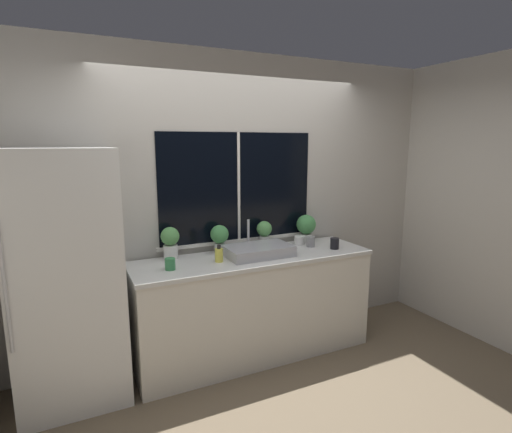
{
  "coord_description": "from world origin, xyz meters",
  "views": [
    {
      "loc": [
        -1.45,
        -2.75,
        1.91
      ],
      "look_at": [
        0.02,
        0.3,
        1.28
      ],
      "focal_mm": 28.0,
      "sensor_mm": 36.0,
      "label": 1
    }
  ],
  "objects_px": {
    "sink": "(258,250)",
    "mug_black": "(335,243)",
    "mug_grey": "(311,241)",
    "soap_bottle": "(219,255)",
    "potted_plant_far_left": "(170,241)",
    "mug_white": "(299,240)",
    "potted_plant_far_right": "(306,226)",
    "refrigerator": "(67,278)",
    "mug_green": "(170,264)",
    "potted_plant_center_right": "(264,232)",
    "potted_plant_center_left": "(220,236)"
  },
  "relations": [
    {
      "from": "sink",
      "to": "mug_black",
      "type": "relative_size",
      "value": 5.56
    },
    {
      "from": "mug_grey",
      "to": "soap_bottle",
      "type": "bearing_deg",
      "value": -174.66
    },
    {
      "from": "potted_plant_far_left",
      "to": "mug_white",
      "type": "xyz_separation_m",
      "value": [
        1.24,
        -0.07,
        -0.11
      ]
    },
    {
      "from": "potted_plant_far_right",
      "to": "soap_bottle",
      "type": "distance_m",
      "value": 1.06
    },
    {
      "from": "refrigerator",
      "to": "sink",
      "type": "xyz_separation_m",
      "value": [
        1.53,
        -0.04,
        0.04
      ]
    },
    {
      "from": "mug_white",
      "to": "sink",
      "type": "bearing_deg",
      "value": -162.45
    },
    {
      "from": "mug_grey",
      "to": "mug_white",
      "type": "height_order",
      "value": "mug_grey"
    },
    {
      "from": "refrigerator",
      "to": "mug_white",
      "type": "height_order",
      "value": "refrigerator"
    },
    {
      "from": "refrigerator",
      "to": "potted_plant_far_left",
      "type": "bearing_deg",
      "value": 13.65
    },
    {
      "from": "mug_grey",
      "to": "mug_green",
      "type": "height_order",
      "value": "mug_grey"
    },
    {
      "from": "potted_plant_far_right",
      "to": "soap_bottle",
      "type": "bearing_deg",
      "value": -165.56
    },
    {
      "from": "potted_plant_far_left",
      "to": "potted_plant_center_right",
      "type": "distance_m",
      "value": 0.9
    },
    {
      "from": "potted_plant_center_right",
      "to": "mug_grey",
      "type": "height_order",
      "value": "potted_plant_center_right"
    },
    {
      "from": "mug_grey",
      "to": "mug_green",
      "type": "bearing_deg",
      "value": -174.98
    },
    {
      "from": "mug_black",
      "to": "potted_plant_center_right",
      "type": "bearing_deg",
      "value": 148.64
    },
    {
      "from": "refrigerator",
      "to": "soap_bottle",
      "type": "height_order",
      "value": "refrigerator"
    },
    {
      "from": "mug_black",
      "to": "mug_white",
      "type": "relative_size",
      "value": 1.08
    },
    {
      "from": "refrigerator",
      "to": "mug_grey",
      "type": "relative_size",
      "value": 19.17
    },
    {
      "from": "mug_grey",
      "to": "mug_black",
      "type": "bearing_deg",
      "value": -47.59
    },
    {
      "from": "soap_bottle",
      "to": "potted_plant_center_left",
      "type": "bearing_deg",
      "value": 68.2
    },
    {
      "from": "mug_black",
      "to": "mug_white",
      "type": "xyz_separation_m",
      "value": [
        -0.22,
        0.27,
        -0.01
      ]
    },
    {
      "from": "potted_plant_center_left",
      "to": "potted_plant_far_right",
      "type": "height_order",
      "value": "potted_plant_far_right"
    },
    {
      "from": "mug_black",
      "to": "sink",
      "type": "bearing_deg",
      "value": 171.65
    },
    {
      "from": "potted_plant_far_left",
      "to": "mug_black",
      "type": "xyz_separation_m",
      "value": [
        1.46,
        -0.34,
        -0.1
      ]
    },
    {
      "from": "refrigerator",
      "to": "soap_bottle",
      "type": "distance_m",
      "value": 1.15
    },
    {
      "from": "mug_green",
      "to": "potted_plant_far_left",
      "type": "bearing_deg",
      "value": 75.3
    },
    {
      "from": "potted_plant_far_right",
      "to": "mug_white",
      "type": "xyz_separation_m",
      "value": [
        -0.12,
        -0.07,
        -0.12
      ]
    },
    {
      "from": "mug_white",
      "to": "potted_plant_far_left",
      "type": "bearing_deg",
      "value": 176.82
    },
    {
      "from": "mug_white",
      "to": "mug_green",
      "type": "distance_m",
      "value": 1.34
    },
    {
      "from": "mug_white",
      "to": "mug_green",
      "type": "height_order",
      "value": "mug_green"
    },
    {
      "from": "potted_plant_center_left",
      "to": "potted_plant_far_left",
      "type": "bearing_deg",
      "value": 180.0
    },
    {
      "from": "refrigerator",
      "to": "mug_black",
      "type": "bearing_deg",
      "value": -3.71
    },
    {
      "from": "potted_plant_center_left",
      "to": "mug_black",
      "type": "height_order",
      "value": "potted_plant_center_left"
    },
    {
      "from": "refrigerator",
      "to": "potted_plant_far_left",
      "type": "height_order",
      "value": "refrigerator"
    },
    {
      "from": "potted_plant_far_right",
      "to": "soap_bottle",
      "type": "relative_size",
      "value": 1.89
    },
    {
      "from": "sink",
      "to": "potted_plant_center_left",
      "type": "xyz_separation_m",
      "value": [
        -0.27,
        0.23,
        0.11
      ]
    },
    {
      "from": "soap_bottle",
      "to": "mug_white",
      "type": "distance_m",
      "value": 0.92
    },
    {
      "from": "potted_plant_center_right",
      "to": "mug_green",
      "type": "xyz_separation_m",
      "value": [
        -0.97,
        -0.29,
        -0.1
      ]
    },
    {
      "from": "sink",
      "to": "potted_plant_center_right",
      "type": "bearing_deg",
      "value": 52.88
    },
    {
      "from": "potted_plant_far_left",
      "to": "soap_bottle",
      "type": "height_order",
      "value": "potted_plant_far_left"
    },
    {
      "from": "potted_plant_far_right",
      "to": "mug_grey",
      "type": "distance_m",
      "value": 0.21
    },
    {
      "from": "potted_plant_center_left",
      "to": "mug_black",
      "type": "distance_m",
      "value": 1.07
    },
    {
      "from": "potted_plant_center_right",
      "to": "potted_plant_far_right",
      "type": "height_order",
      "value": "potted_plant_far_right"
    },
    {
      "from": "refrigerator",
      "to": "sink",
      "type": "relative_size",
      "value": 3.27
    },
    {
      "from": "mug_grey",
      "to": "mug_black",
      "type": "xyz_separation_m",
      "value": [
        0.16,
        -0.17,
        0.0
      ]
    },
    {
      "from": "soap_bottle",
      "to": "mug_black",
      "type": "bearing_deg",
      "value": -4.08
    },
    {
      "from": "mug_grey",
      "to": "mug_green",
      "type": "xyz_separation_m",
      "value": [
        -1.38,
        -0.12,
        -0.0
      ]
    },
    {
      "from": "potted_plant_center_right",
      "to": "mug_black",
      "type": "bearing_deg",
      "value": -31.36
    },
    {
      "from": "potted_plant_center_left",
      "to": "mug_white",
      "type": "xyz_separation_m",
      "value": [
        0.8,
        -0.07,
        -0.11
      ]
    },
    {
      "from": "potted_plant_far_right",
      "to": "mug_green",
      "type": "height_order",
      "value": "potted_plant_far_right"
    }
  ]
}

